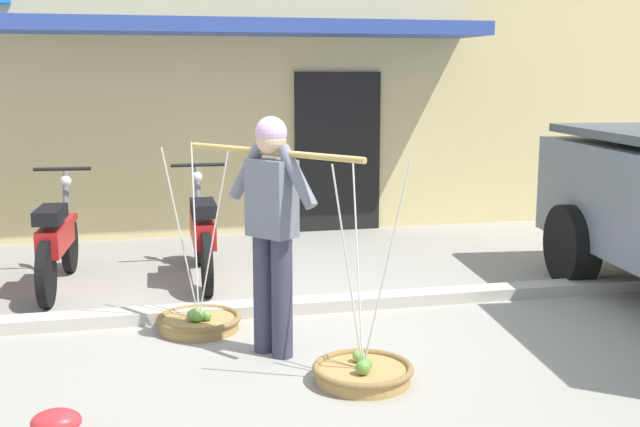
{
  "coord_description": "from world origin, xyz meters",
  "views": [
    {
      "loc": [
        -1.21,
        -5.63,
        1.99
      ],
      "look_at": [
        0.25,
        0.6,
        0.85
      ],
      "focal_mm": 44.52,
      "sensor_mm": 36.0,
      "label": 1
    }
  ],
  "objects_px": {
    "fruit_basket_left_side": "(363,371)",
    "plastic_litter_bag": "(56,422)",
    "motorcycle_second_in_row": "(57,242)",
    "fruit_basket_right_side": "(199,321)",
    "motorcycle_third_in_row": "(202,234)",
    "fruit_vendor": "(272,220)"
  },
  "relations": [
    {
      "from": "fruit_basket_left_side",
      "to": "plastic_litter_bag",
      "type": "xyz_separation_m",
      "value": [
        -1.88,
        -0.33,
        -0.0
      ]
    },
    {
      "from": "fruit_vendor",
      "to": "fruit_basket_right_side",
      "type": "bearing_deg",
      "value": 126.01
    },
    {
      "from": "fruit_basket_right_side",
      "to": "motorcycle_second_in_row",
      "type": "height_order",
      "value": "fruit_basket_right_side"
    },
    {
      "from": "fruit_basket_left_side",
      "to": "motorcycle_third_in_row",
      "type": "xyz_separation_m",
      "value": [
        -0.78,
        2.86,
        0.38
      ]
    },
    {
      "from": "fruit_vendor",
      "to": "motorcycle_second_in_row",
      "type": "height_order",
      "value": "fruit_vendor"
    },
    {
      "from": "motorcycle_third_in_row",
      "to": "plastic_litter_bag",
      "type": "distance_m",
      "value": 3.39
    },
    {
      "from": "motorcycle_second_in_row",
      "to": "plastic_litter_bag",
      "type": "bearing_deg",
      "value": -85.6
    },
    {
      "from": "fruit_basket_right_side",
      "to": "motorcycle_third_in_row",
      "type": "xyz_separation_m",
      "value": [
        0.17,
        1.54,
        0.38
      ]
    },
    {
      "from": "fruit_vendor",
      "to": "motorcycle_third_in_row",
      "type": "height_order",
      "value": "fruit_vendor"
    },
    {
      "from": "plastic_litter_bag",
      "to": "fruit_basket_right_side",
      "type": "bearing_deg",
      "value": 60.68
    },
    {
      "from": "fruit_basket_right_side",
      "to": "fruit_vendor",
      "type": "bearing_deg",
      "value": -53.99
    },
    {
      "from": "motorcycle_third_in_row",
      "to": "plastic_litter_bag",
      "type": "height_order",
      "value": "motorcycle_third_in_row"
    },
    {
      "from": "fruit_basket_right_side",
      "to": "motorcycle_second_in_row",
      "type": "relative_size",
      "value": 0.8
    },
    {
      "from": "motorcycle_third_in_row",
      "to": "fruit_vendor",
      "type": "bearing_deg",
      "value": -82.04
    },
    {
      "from": "fruit_basket_left_side",
      "to": "fruit_basket_right_side",
      "type": "bearing_deg",
      "value": 125.93
    },
    {
      "from": "motorcycle_second_in_row",
      "to": "motorcycle_third_in_row",
      "type": "bearing_deg",
      "value": 1.74
    },
    {
      "from": "motorcycle_second_in_row",
      "to": "plastic_litter_bag",
      "type": "xyz_separation_m",
      "value": [
        0.24,
        -3.15,
        -0.38
      ]
    },
    {
      "from": "fruit_basket_left_side",
      "to": "fruit_basket_right_side",
      "type": "relative_size",
      "value": 1.0
    },
    {
      "from": "fruit_basket_left_side",
      "to": "motorcycle_second_in_row",
      "type": "xyz_separation_m",
      "value": [
        -2.12,
        2.82,
        0.38
      ]
    },
    {
      "from": "fruit_vendor",
      "to": "fruit_basket_right_side",
      "type": "height_order",
      "value": "fruit_vendor"
    },
    {
      "from": "fruit_basket_left_side",
      "to": "plastic_litter_bag",
      "type": "distance_m",
      "value": 1.9
    },
    {
      "from": "fruit_basket_right_side",
      "to": "plastic_litter_bag",
      "type": "height_order",
      "value": "fruit_basket_right_side"
    }
  ]
}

